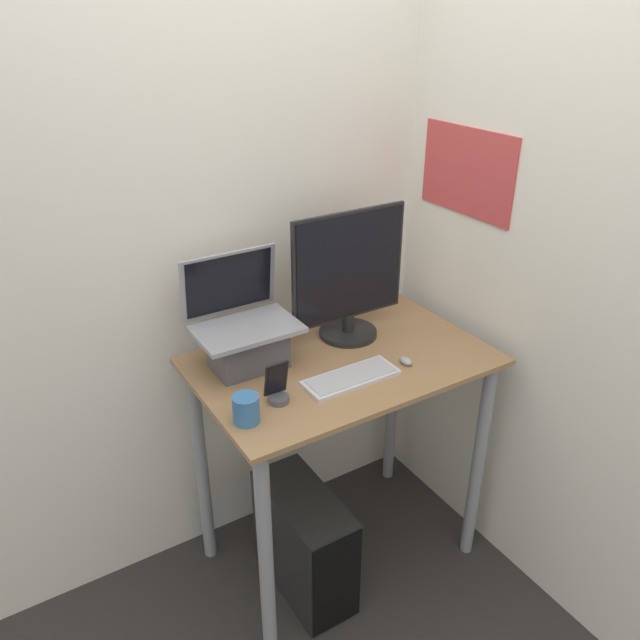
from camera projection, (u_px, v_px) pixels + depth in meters
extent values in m
plane|color=#2D2B28|center=(386.00, 608.00, 2.39)|extent=(12.00, 12.00, 0.00)
cube|color=silver|center=(284.00, 230.00, 2.36)|extent=(6.00, 0.05, 2.60)
cube|color=silver|center=(549.00, 261.00, 2.08)|extent=(0.05, 6.00, 2.60)
cube|color=#BF3F3F|center=(467.00, 172.00, 2.27)|extent=(0.01, 0.46, 0.31)
cube|color=#936D47|center=(342.00, 361.00, 2.21)|extent=(1.04, 0.66, 0.02)
cylinder|color=gray|center=(266.00, 563.00, 2.00)|extent=(0.05, 0.05, 0.92)
cylinder|color=gray|center=(478.00, 463.00, 2.44)|extent=(0.05, 0.05, 0.92)
cylinder|color=gray|center=(202.00, 467.00, 2.42)|extent=(0.05, 0.05, 0.92)
cylinder|color=gray|center=(392.00, 396.00, 2.85)|extent=(0.05, 0.05, 0.92)
cube|color=#4C4C51|center=(248.00, 349.00, 2.13)|extent=(0.24, 0.16, 0.14)
cube|color=gray|center=(247.00, 329.00, 2.10)|extent=(0.35, 0.23, 0.02)
cube|color=gray|center=(229.00, 283.00, 2.14)|extent=(0.35, 0.04, 0.23)
cube|color=black|center=(229.00, 283.00, 2.14)|extent=(0.31, 0.03, 0.21)
cylinder|color=black|center=(348.00, 332.00, 2.37)|extent=(0.22, 0.22, 0.02)
cylinder|color=black|center=(348.00, 322.00, 2.35)|extent=(0.04, 0.04, 0.07)
cube|color=black|center=(349.00, 266.00, 2.25)|extent=(0.47, 0.01, 0.41)
cube|color=black|center=(350.00, 267.00, 2.24)|extent=(0.44, 0.01, 0.39)
cube|color=silver|center=(351.00, 378.00, 2.09)|extent=(0.33, 0.13, 0.01)
cube|color=#A8A8AD|center=(351.00, 376.00, 2.08)|extent=(0.30, 0.11, 0.00)
ellipsoid|color=#99999E|center=(406.00, 361.00, 2.17)|extent=(0.03, 0.05, 0.02)
cylinder|color=#4C4C51|center=(279.00, 399.00, 1.97)|extent=(0.07, 0.07, 0.02)
cube|color=black|center=(276.00, 378.00, 1.95)|extent=(0.08, 0.03, 0.12)
cube|color=black|center=(277.00, 379.00, 1.94)|extent=(0.07, 0.03, 0.11)
cube|color=black|center=(304.00, 541.00, 2.39)|extent=(0.21, 0.46, 0.45)
cube|color=black|center=(337.00, 584.00, 2.22)|extent=(0.20, 0.01, 0.42)
cylinder|color=#336699|center=(246.00, 409.00, 1.86)|extent=(0.08, 0.08, 0.09)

